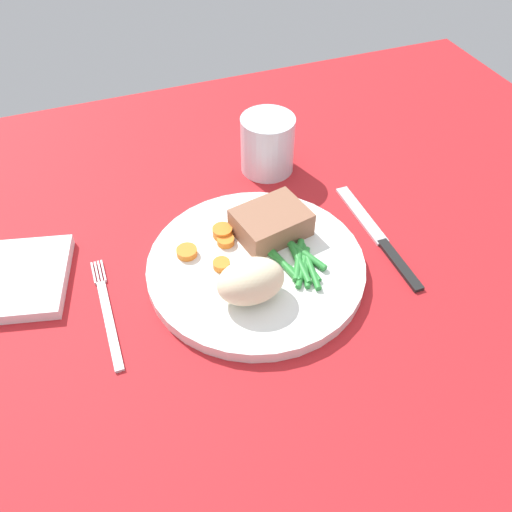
# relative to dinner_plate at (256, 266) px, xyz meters

# --- Properties ---
(dining_table) EXTENTS (1.20, 0.90, 0.02)m
(dining_table) POSITION_rel_dinner_plate_xyz_m (0.01, 0.03, -0.02)
(dining_table) COLOR red
(dining_table) RESTS_ON ground
(dinner_plate) EXTENTS (0.27, 0.27, 0.02)m
(dinner_plate) POSITION_rel_dinner_plate_xyz_m (0.00, 0.00, 0.00)
(dinner_plate) COLOR white
(dinner_plate) RESTS_ON dining_table
(meat_portion) EXTENTS (0.10, 0.08, 0.03)m
(meat_portion) POSITION_rel_dinner_plate_xyz_m (0.04, 0.04, 0.02)
(meat_portion) COLOR #936047
(meat_portion) RESTS_ON dinner_plate
(mashed_potatoes) EXTENTS (0.08, 0.06, 0.05)m
(mashed_potatoes) POSITION_rel_dinner_plate_xyz_m (-0.02, -0.05, 0.03)
(mashed_potatoes) COLOR beige
(mashed_potatoes) RESTS_ON dinner_plate
(carrot_slices) EXTENTS (0.08, 0.07, 0.01)m
(carrot_slices) POSITION_rel_dinner_plate_xyz_m (-0.04, 0.04, 0.01)
(carrot_slices) COLOR orange
(carrot_slices) RESTS_ON dinner_plate
(green_beans) EXTENTS (0.07, 0.10, 0.01)m
(green_beans) POSITION_rel_dinner_plate_xyz_m (0.05, -0.02, 0.01)
(green_beans) COLOR #2D8C38
(green_beans) RESTS_ON dinner_plate
(fork) EXTENTS (0.01, 0.17, 0.00)m
(fork) POSITION_rel_dinner_plate_xyz_m (-0.18, -0.00, -0.01)
(fork) COLOR silver
(fork) RESTS_ON dining_table
(knife) EXTENTS (0.02, 0.20, 0.01)m
(knife) POSITION_rel_dinner_plate_xyz_m (0.17, -0.00, -0.01)
(knife) COLOR black
(knife) RESTS_ON dining_table
(water_glass) EXTENTS (0.08, 0.08, 0.08)m
(water_glass) POSITION_rel_dinner_plate_xyz_m (0.09, 0.19, 0.03)
(water_glass) COLOR silver
(water_glass) RESTS_ON dining_table
(napkin) EXTENTS (0.13, 0.15, 0.01)m
(napkin) POSITION_rel_dinner_plate_xyz_m (-0.27, 0.08, -0.00)
(napkin) COLOR white
(napkin) RESTS_ON dining_table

